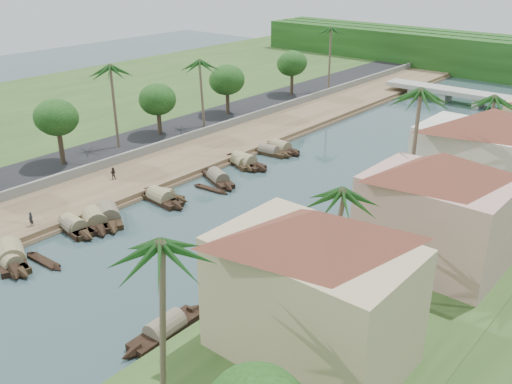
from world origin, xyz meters
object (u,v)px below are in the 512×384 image
Objects in this scene: sampan_1 at (11,256)px; person_near at (31,219)px; bridge at (463,94)px; building_near at (313,284)px.

person_near is (-3.23, 3.98, 1.10)m from sampan_1.
bridge reaches higher than person_near.
sampan_1 is at bearing -66.14° from person_near.
building_near is 29.37m from sampan_1.
building_near reaches higher than sampan_1.
bridge reaches higher than sampan_1.
person_near is (-31.46, -1.46, -4.86)m from building_near.
sampan_1 is at bearing -169.09° from building_near.
sampan_1 is at bearing -96.64° from bridge.
building_near is 1.68× the size of sampan_1.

